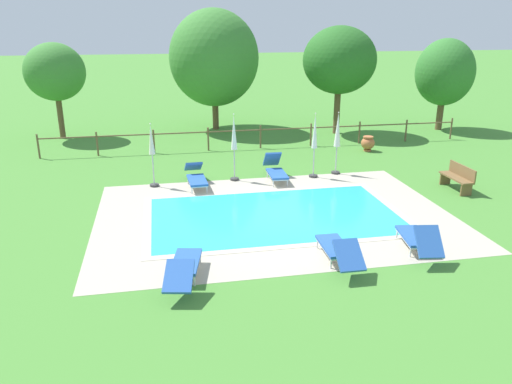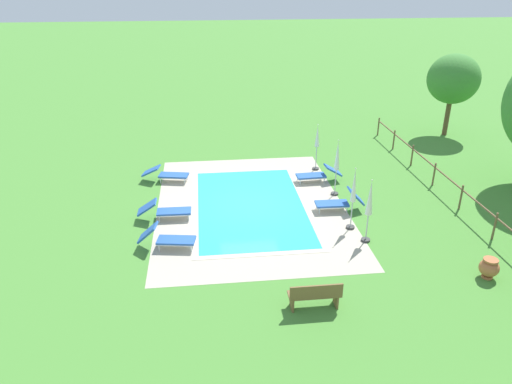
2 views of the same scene
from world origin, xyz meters
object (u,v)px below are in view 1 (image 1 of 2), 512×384
Objects in this scene: sun_lounger_north_end at (418,238)px; patio_umbrella_closed_row_mid_west at (152,147)px; sun_lounger_south_near_corner at (196,176)px; tree_far_west at (214,58)px; sun_lounger_north_mid at (184,266)px; patio_umbrella_closed_row_mid_east at (234,139)px; patio_umbrella_closed_row_centre at (315,138)px; sun_lounger_north_far at (276,170)px; patio_umbrella_closed_row_west at (337,135)px; tree_east_mid at (445,72)px; tree_west_mid at (340,60)px; terracotta_urn_near_fence at (368,143)px; sun_lounger_north_near_steps at (338,249)px; tree_centre at (55,72)px; wooden_bench_lawn_side at (458,177)px.

patio_umbrella_closed_row_mid_west is (-6.51, 6.68, 1.04)m from sun_lounger_north_end.
tree_far_west is (1.84, 9.69, 3.36)m from sun_lounger_south_near_corner.
sun_lounger_north_mid is 0.87× the size of patio_umbrella_closed_row_mid_east.
patio_umbrella_closed_row_centre is at bearing -3.59° from patio_umbrella_closed_row_mid_east.
patio_umbrella_closed_row_west is at bearing 7.64° from sun_lounger_north_far.
sun_lounger_north_far is (3.73, 6.94, 0.03)m from sun_lounger_north_mid.
tree_west_mid is at bearing 178.37° from tree_east_mid.
sun_lounger_north_mid is 13.56m from terracotta_urn_near_fence.
patio_umbrella_closed_row_centre is at bearing 53.39° from sun_lounger_north_mid.
sun_lounger_south_near_corner is at bearing -136.53° from tree_west_mid.
sun_lounger_north_near_steps is 18.09m from tree_centre.
patio_umbrella_closed_row_centre is (-0.97, -0.27, -0.03)m from patio_umbrella_closed_row_west.
sun_lounger_south_near_corner is (-5.05, 6.41, -0.02)m from sun_lounger_north_end.
sun_lounger_north_near_steps is 7.27m from patio_umbrella_closed_row_mid_east.
sun_lounger_north_far is 0.78× the size of patio_umbrella_closed_row_mid_east.
tree_centre is (-7.36, 8.52, 1.66)m from patio_umbrella_closed_row_mid_east.
sun_lounger_north_far is 4.51m from patio_umbrella_closed_row_mid_west.
tree_east_mid is at bearing 57.96° from sun_lounger_north_end.
sun_lounger_north_end reaches higher than wooden_bench_lawn_side.
patio_umbrella_closed_row_mid_west is at bearing 166.89° from wooden_bench_lawn_side.
sun_lounger_south_near_corner is 10.42m from tree_far_west.
sun_lounger_north_far is 0.93× the size of sun_lounger_south_near_corner.
patio_umbrella_closed_row_west is at bearing 1.19° from patio_umbrella_closed_row_mid_east.
sun_lounger_north_end reaches higher than sun_lounger_north_near_steps.
patio_umbrella_closed_row_mid_west is 5.85m from patio_umbrella_closed_row_centre.
patio_umbrella_closed_row_mid_east is at bearing 72.64° from sun_lounger_north_mid.
sun_lounger_north_end is 9.38m from patio_umbrella_closed_row_mid_west.
sun_lounger_north_far is 0.85× the size of patio_umbrella_closed_row_mid_west.
tree_centre is at bearing 143.20° from patio_umbrella_closed_row_west.
tree_east_mid is (8.57, 13.70, 2.62)m from sun_lounger_north_end.
tree_far_west is (-2.55, 9.44, 2.23)m from patio_umbrella_closed_row_centre.
tree_west_mid is (6.02, -2.23, -0.04)m from tree_far_west.
sun_lounger_south_near_corner is at bearing 113.59° from sun_lounger_north_near_steps.
sun_lounger_north_near_steps is 1.01× the size of sun_lounger_north_end.
tree_far_west is at bearing 93.64° from sun_lounger_north_near_steps.
sun_lounger_south_near_corner is at bearing -174.53° from patio_umbrella_closed_row_west.
sun_lounger_north_mid is 20.31m from tree_east_mid.
sun_lounger_north_mid is 6.80m from sun_lounger_south_near_corner.
patio_umbrella_closed_row_centre is at bearing 151.86° from wooden_bench_lawn_side.
patio_umbrella_closed_row_west is at bearing -130.39° from terracotta_urn_near_fence.
tree_west_mid reaches higher than wooden_bench_lawn_side.
tree_west_mid is (8.67, 14.21, 3.33)m from sun_lounger_north_mid.
sun_lounger_north_far is 2.93m from sun_lounger_south_near_corner.
sun_lounger_north_end is at bearing -131.52° from wooden_bench_lawn_side.
terracotta_urn_near_fence is (5.10, 10.17, -0.00)m from sun_lounger_north_near_steps.
sun_lounger_north_near_steps is 7.61m from patio_umbrella_closed_row_west.
wooden_bench_lawn_side is at bearing -59.38° from tree_far_west.
patio_umbrella_closed_row_mid_east is (1.44, 0.43, 1.20)m from sun_lounger_south_near_corner.
sun_lounger_north_near_steps is 0.83× the size of patio_umbrella_closed_row_mid_east.
tree_centre reaches higher than sun_lounger_north_end.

